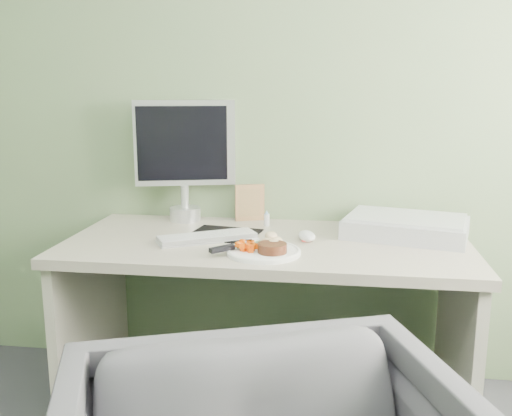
# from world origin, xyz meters

# --- Properties ---
(wall_back) EXTENTS (3.50, 0.00, 3.50)m
(wall_back) POSITION_xyz_m (0.00, 2.00, 1.35)
(wall_back) COLOR #6D845C
(wall_back) RESTS_ON floor
(desk) EXTENTS (1.60, 0.75, 0.73)m
(desk) POSITION_xyz_m (0.00, 1.62, 0.55)
(desk) COLOR #BEB09F
(desk) RESTS_ON floor
(plate) EXTENTS (0.27, 0.27, 0.01)m
(plate) POSITION_xyz_m (0.01, 1.44, 0.74)
(plate) COLOR white
(plate) RESTS_ON desk
(steak) EXTENTS (0.12, 0.12, 0.03)m
(steak) POSITION_xyz_m (0.05, 1.41, 0.76)
(steak) COLOR black
(steak) RESTS_ON plate
(potato_pile) EXTENTS (0.13, 0.12, 0.06)m
(potato_pile) POSITION_xyz_m (0.05, 1.48, 0.78)
(potato_pile) COLOR tan
(potato_pile) RESTS_ON plate
(carrot_heap) EXTENTS (0.07, 0.07, 0.05)m
(carrot_heap) POSITION_xyz_m (-0.04, 1.43, 0.77)
(carrot_heap) COLOR #E94A04
(carrot_heap) RESTS_ON plate
(steak_knife) EXTENTS (0.20, 0.20, 0.02)m
(steak_knife) POSITION_xyz_m (-0.10, 1.42, 0.76)
(steak_knife) COLOR silver
(steak_knife) RESTS_ON plate
(mousepad) EXTENTS (0.31, 0.28, 0.00)m
(mousepad) POSITION_xyz_m (-0.19, 1.69, 0.73)
(mousepad) COLOR black
(mousepad) RESTS_ON desk
(keyboard) EXTENTS (0.39, 0.29, 0.02)m
(keyboard) POSITION_xyz_m (-0.23, 1.59, 0.74)
(keyboard) COLOR white
(keyboard) RESTS_ON desk
(computer_mouse) EXTENTS (0.09, 0.13, 0.04)m
(computer_mouse) POSITION_xyz_m (0.16, 1.64, 0.75)
(computer_mouse) COLOR white
(computer_mouse) RESTS_ON desk
(photo_frame) EXTENTS (0.13, 0.06, 0.17)m
(photo_frame) POSITION_xyz_m (-0.12, 1.96, 0.81)
(photo_frame) COLOR olive
(photo_frame) RESTS_ON desk
(eyedrop_bottle) EXTENTS (0.02, 0.02, 0.07)m
(eyedrop_bottle) POSITION_xyz_m (-0.03, 1.87, 0.76)
(eyedrop_bottle) COLOR white
(eyedrop_bottle) RESTS_ON desk
(scanner) EXTENTS (0.54, 0.43, 0.07)m
(scanner) POSITION_xyz_m (0.56, 1.77, 0.77)
(scanner) COLOR #A9ABB0
(scanner) RESTS_ON desk
(monitor) EXTENTS (0.45, 0.17, 0.54)m
(monitor) POSITION_xyz_m (-0.41, 1.94, 1.04)
(monitor) COLOR silver
(monitor) RESTS_ON desk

